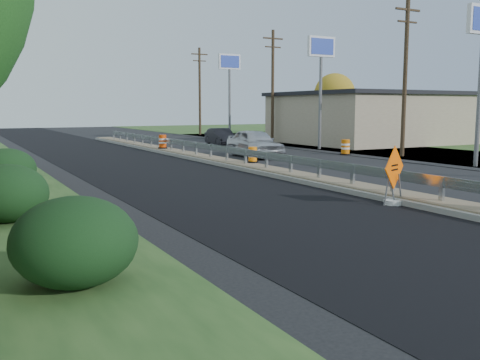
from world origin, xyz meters
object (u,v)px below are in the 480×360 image
barrel_median_mid (253,155)px  caution_sign (393,190)px  barrel_shoulder_near (345,148)px  car_silver (255,143)px  car_dark_mid (221,137)px  barrel_median_far (163,142)px

barrel_median_mid → caution_sign: bearing=-97.4°
barrel_median_mid → barrel_shoulder_near: barrel_median_mid is taller
car_silver → car_dark_mid: (2.60, 9.84, -0.16)m
caution_sign → barrel_median_far: 22.30m
caution_sign → barrel_median_mid: size_ratio=2.30×
barrel_median_mid → car_silver: 5.57m
barrel_median_mid → barrel_shoulder_near: bearing=21.0°
car_dark_mid → barrel_median_mid: bearing=-103.0°
caution_sign → barrel_shoulder_near: caution_sign is taller
caution_sign → barrel_shoulder_near: (10.10, 14.51, 0.01)m
car_dark_mid → barrel_shoulder_near: bearing=-66.8°
barrel_median_mid → car_silver: (2.87, 4.77, 0.24)m
barrel_median_far → barrel_shoulder_near: (9.32, -7.78, -0.20)m
barrel_median_far → car_silver: (3.54, -6.33, 0.18)m
caution_sign → barrel_median_far: size_ratio=1.97×
barrel_median_far → car_dark_mid: (6.14, 3.51, 0.01)m
caution_sign → barrel_median_mid: (1.45, 11.19, 0.15)m
car_dark_mid → car_silver: bearing=-97.3°
barrel_median_far → barrel_shoulder_near: 12.14m
barrel_shoulder_near → car_dark_mid: 11.73m
barrel_median_mid → car_dark_mid: (5.47, 14.61, 0.08)m
car_dark_mid → barrel_median_far: bearing=-142.7°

